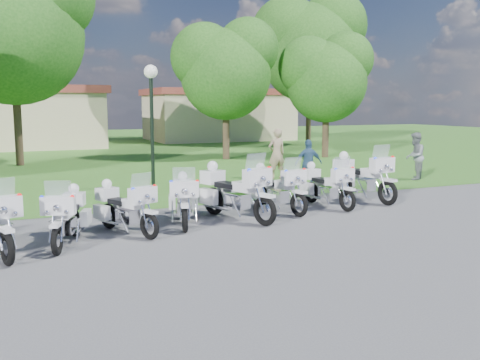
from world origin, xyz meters
name	(u,v)px	position (x,y,z in m)	size (l,w,h in m)	color
ground	(245,227)	(0.00, 0.00, 0.00)	(100.00, 100.00, 0.00)	#505055
grass_lawn	(86,146)	(0.00, 27.00, 0.00)	(100.00, 48.00, 0.01)	#3F6B21
motorcycle_2	(67,216)	(-3.97, 0.12, 0.59)	(1.13, 2.04, 1.42)	black
motorcycle_3	(124,207)	(-2.70, 0.60, 0.59)	(1.23, 1.97, 1.42)	black
motorcycle_4	(184,199)	(-1.20, 0.96, 0.61)	(1.09, 2.12, 1.46)	black
motorcycle_5	(234,191)	(0.13, 0.98, 0.72)	(1.41, 2.45, 1.72)	black
motorcycle_6	(276,188)	(1.57, 1.48, 0.64)	(1.03, 2.24, 1.52)	black
motorcycle_7	(326,185)	(3.19, 1.52, 0.62)	(0.87, 2.19, 1.48)	black
motorcycle_8	(361,176)	(4.74, 1.99, 0.72)	(1.05, 2.56, 1.73)	black
lamp_post	(151,96)	(-0.64, 6.05, 3.13)	(0.44, 0.44, 4.14)	black
tree_1	(11,21)	(-4.57, 16.13, 6.67)	(7.56, 6.45, 10.08)	#38281C
tree_2	(225,66)	(5.53, 14.93, 4.85)	(5.50, 4.70, 7.34)	#38281C
tree_3	(326,74)	(10.88, 13.70, 4.47)	(5.07, 4.32, 6.76)	#38281C
tree_4	(309,44)	(14.56, 21.74, 7.05)	(7.99, 6.82, 10.65)	#38281C
building_east	(218,114)	(11.00, 30.00, 2.07)	(11.44, 7.28, 4.10)	#BCAF88
bystander_a	(277,154)	(4.53, 7.13, 0.97)	(0.71, 0.46, 1.94)	gray
bystander_b	(415,156)	(9.22, 4.73, 0.90)	(0.88, 0.69, 1.81)	gray
bystander_c	(309,164)	(4.54, 4.75, 0.83)	(0.97, 0.41, 1.66)	#365B83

